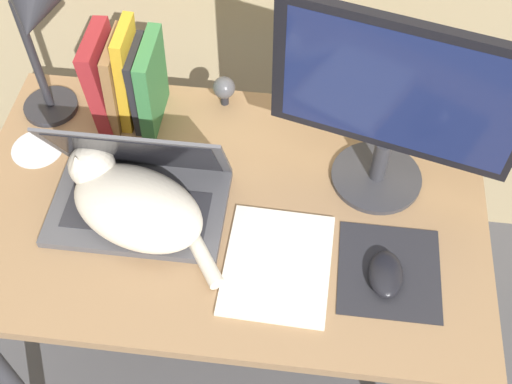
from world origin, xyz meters
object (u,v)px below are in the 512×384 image
object	(u,v)px
laptop	(138,191)
desk_lamp	(34,36)
notepad	(278,264)
cd_disc	(38,149)
computer_mouse	(386,274)
webcam	(224,88)
book_row	(127,80)
external_monitor	(394,103)
cat	(132,202)

from	to	relation	value
laptop	desk_lamp	bearing A→B (deg)	137.45
notepad	cd_disc	world-z (taller)	notepad
computer_mouse	desk_lamp	xyz separation A→B (m)	(-0.77, 0.35, 0.23)
laptop	webcam	size ratio (longest dim) A/B	4.72
computer_mouse	book_row	bearing A→B (deg)	147.59
computer_mouse	book_row	world-z (taller)	book_row
book_row	desk_lamp	size ratio (longest dim) A/B	0.68
external_monitor	webcam	distance (m)	0.46
notepad	webcam	distance (m)	0.48
laptop	book_row	bearing A→B (deg)	106.69
notepad	book_row	bearing A→B (deg)	135.77
cat	notepad	size ratio (longest dim) A/B	1.40
external_monitor	laptop	bearing A→B (deg)	-165.71
external_monitor	book_row	size ratio (longest dim) A/B	1.87
external_monitor	computer_mouse	distance (m)	0.34
cat	webcam	bearing A→B (deg)	69.10
cat	external_monitor	size ratio (longest dim) A/B	0.76
computer_mouse	cd_disc	world-z (taller)	computer_mouse
laptop	computer_mouse	bearing A→B (deg)	-13.33
laptop	webcam	distance (m)	0.35
cat	computer_mouse	xyz separation A→B (m)	(0.53, -0.09, -0.04)
computer_mouse	desk_lamp	size ratio (longest dim) A/B	0.28
external_monitor	computer_mouse	xyz separation A→B (m)	(0.02, -0.25, -0.22)
cd_disc	cat	bearing A→B (deg)	-30.86
laptop	computer_mouse	world-z (taller)	laptop
desk_lamp	notepad	distance (m)	0.70
book_row	webcam	xyz separation A→B (m)	(0.21, 0.07, -0.06)
external_monitor	cd_disc	world-z (taller)	external_monitor
laptop	external_monitor	bearing A→B (deg)	14.29
computer_mouse	book_row	xyz separation A→B (m)	(-0.60, 0.38, 0.09)
laptop	external_monitor	size ratio (longest dim) A/B	0.76
computer_mouse	notepad	distance (m)	0.22
external_monitor	desk_lamp	distance (m)	0.76
webcam	laptop	bearing A→B (deg)	-112.64
cat	cd_disc	xyz separation A→B (m)	(-0.27, 0.16, -0.06)
cd_disc	computer_mouse	bearing A→B (deg)	-17.25
desk_lamp	computer_mouse	bearing A→B (deg)	-24.39
external_monitor	book_row	world-z (taller)	external_monitor
laptop	webcam	world-z (taller)	laptop
computer_mouse	desk_lamp	world-z (taller)	desk_lamp
book_row	computer_mouse	bearing A→B (deg)	-32.41
external_monitor	cd_disc	size ratio (longest dim) A/B	4.07
webcam	desk_lamp	bearing A→B (deg)	-165.40
laptop	cat	world-z (taller)	laptop
computer_mouse	notepad	xyz separation A→B (m)	(-0.22, 0.01, -0.02)
webcam	cd_disc	world-z (taller)	webcam
book_row	notepad	size ratio (longest dim) A/B	0.98
laptop	external_monitor	distance (m)	0.56
external_monitor	webcam	bearing A→B (deg)	152.32
book_row	webcam	size ratio (longest dim) A/B	3.29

